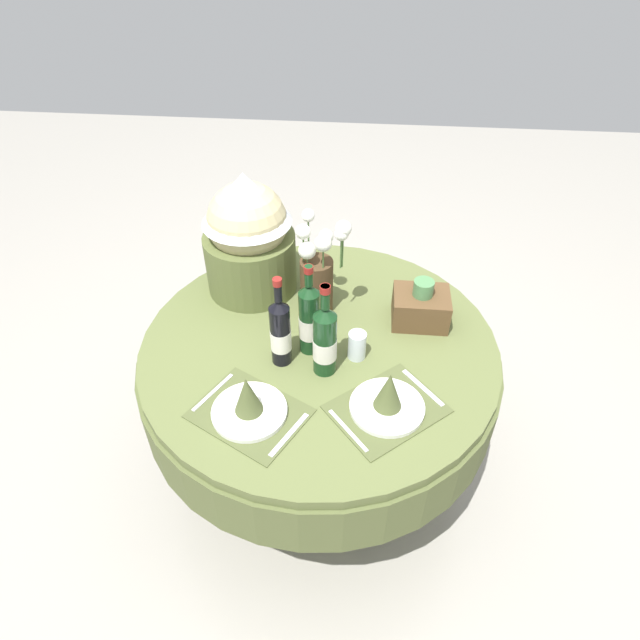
{
  "coord_description": "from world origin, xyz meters",
  "views": [
    {
      "loc": [
        0.14,
        -1.45,
        2.09
      ],
      "look_at": [
        0.0,
        0.03,
        0.81
      ],
      "focal_mm": 30.95,
      "sensor_mm": 36.0,
      "label": 1
    }
  ],
  "objects": [
    {
      "name": "dining_table",
      "position": [
        0.0,
        0.0,
        0.57
      ],
      "size": [
        1.32,
        1.32,
        0.73
      ],
      "color": "#5B6638",
      "rests_on": "ground"
    },
    {
      "name": "woven_basket_side_right",
      "position": [
        0.36,
        0.16,
        0.79
      ],
      "size": [
        0.21,
        0.17,
        0.18
      ],
      "color": "brown",
      "rests_on": "dining_table"
    },
    {
      "name": "tumbler_near_right",
      "position": [
        0.14,
        -0.06,
        0.78
      ],
      "size": [
        0.06,
        0.06,
        0.11
      ],
      "primitive_type": "cylinder",
      "color": "silver",
      "rests_on": "dining_table"
    },
    {
      "name": "flower_vase",
      "position": [
        -0.02,
        0.19,
        0.9
      ],
      "size": [
        0.2,
        0.17,
        0.41
      ],
      "color": "#47331E",
      "rests_on": "dining_table"
    },
    {
      "name": "place_setting_right",
      "position": [
        0.24,
        -0.29,
        0.77
      ],
      "size": [
        0.43,
        0.42,
        0.16
      ],
      "color": "#4E562F",
      "rests_on": "dining_table"
    },
    {
      "name": "wine_bottle_left",
      "position": [
        0.03,
        -0.13,
        0.86
      ],
      "size": [
        0.08,
        0.08,
        0.36
      ],
      "color": "#143819",
      "rests_on": "dining_table"
    },
    {
      "name": "place_setting_left",
      "position": [
        -0.19,
        -0.35,
        0.77
      ],
      "size": [
        0.42,
        0.39,
        0.16
      ],
      "color": "#4E562F",
      "rests_on": "dining_table"
    },
    {
      "name": "gift_tub_back_left",
      "position": [
        -0.3,
        0.31,
        0.99
      ],
      "size": [
        0.36,
        0.36,
        0.5
      ],
      "color": "#566033",
      "rests_on": "dining_table"
    },
    {
      "name": "wine_bottle_centre",
      "position": [
        -0.03,
        -0.03,
        0.87
      ],
      "size": [
        0.07,
        0.07,
        0.36
      ],
      "color": "#143819",
      "rests_on": "dining_table"
    },
    {
      "name": "wine_bottle_right",
      "position": [
        -0.12,
        -0.1,
        0.86
      ],
      "size": [
        0.07,
        0.07,
        0.35
      ],
      "color": "black",
      "rests_on": "dining_table"
    },
    {
      "name": "ground",
      "position": [
        0.0,
        0.0,
        0.0
      ],
      "size": [
        8.0,
        8.0,
        0.0
      ],
      "primitive_type": "plane",
      "color": "#9E998E"
    }
  ]
}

